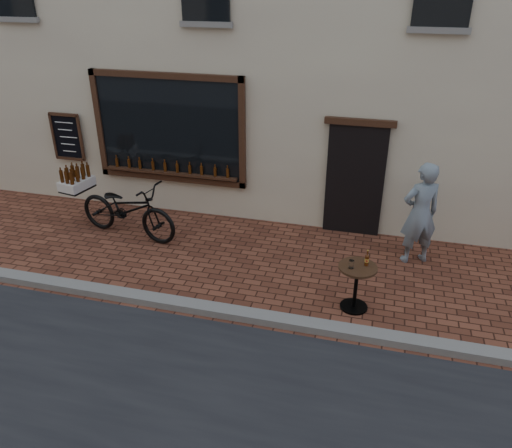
# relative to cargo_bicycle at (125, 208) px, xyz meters

# --- Properties ---
(ground) EXTENTS (90.00, 90.00, 0.00)m
(ground) POSITION_rel_cargo_bicycle_xyz_m (2.37, -2.19, -0.59)
(ground) COLOR #4C2518
(ground) RESTS_ON ground
(kerb) EXTENTS (90.00, 0.25, 0.12)m
(kerb) POSITION_rel_cargo_bicycle_xyz_m (2.37, -1.99, -0.53)
(kerb) COLOR slate
(kerb) RESTS_ON ground
(cargo_bicycle) EXTENTS (2.61, 1.15, 1.23)m
(cargo_bicycle) POSITION_rel_cargo_bicycle_xyz_m (0.00, 0.00, 0.00)
(cargo_bicycle) COLOR black
(cargo_bicycle) RESTS_ON ground
(bistro_table) EXTENTS (0.59, 0.59, 1.01)m
(bistro_table) POSITION_rel_cargo_bicycle_xyz_m (4.56, -1.29, -0.05)
(bistro_table) COLOR black
(bistro_table) RESTS_ON ground
(pedestrian) EXTENTS (0.81, 0.70, 1.88)m
(pedestrian) POSITION_rel_cargo_bicycle_xyz_m (5.48, 0.43, 0.35)
(pedestrian) COLOR slate
(pedestrian) RESTS_ON ground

